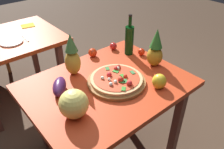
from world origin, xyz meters
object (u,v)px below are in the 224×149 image
at_px(pineapple_left, 155,50).
at_px(tomato_by_bottle, 113,46).
at_px(pizza_board, 116,82).
at_px(dinner_plate, 11,42).
at_px(tomato_beside_pepper, 93,53).
at_px(napkin_folded, 28,26).
at_px(background_table, 8,48).
at_px(pineapple_right, 72,57).
at_px(display_table, 107,93).
at_px(wine_bottle, 129,40).
at_px(tomato_near_board, 141,52).
at_px(eggplant, 59,86).
at_px(melon, 74,104).
at_px(pizza, 117,79).
at_px(knife_utensil, 25,38).
at_px(bell_pepper, 159,81).

relative_size(pineapple_left, tomato_by_bottle, 4.82).
relative_size(pizza_board, dinner_plate, 1.95).
distance_m(tomato_beside_pepper, napkin_folded, 1.05).
bearing_deg(background_table, pineapple_left, -59.46).
bearing_deg(pineapple_right, napkin_folded, 84.39).
bearing_deg(tomato_by_bottle, display_table, -135.38).
distance_m(pizza_board, wine_bottle, 0.48).
bearing_deg(pineapple_right, tomato_near_board, -12.14).
bearing_deg(pizza_board, eggplant, 154.17).
height_order(melon, tomato_near_board, melon).
xyz_separation_m(background_table, pizza_board, (0.36, -1.29, 0.12)).
distance_m(pineapple_right, melon, 0.47).
bearing_deg(dinner_plate, display_table, -75.24).
bearing_deg(melon, wine_bottle, 24.14).
distance_m(pizza, tomato_beside_pepper, 0.44).
bearing_deg(eggplant, melon, -99.74).
xyz_separation_m(tomato_by_bottle, tomato_near_board, (0.12, -0.24, -0.00)).
bearing_deg(tomato_beside_pepper, eggplant, -151.41).
bearing_deg(melon, knife_utensil, 80.75).
distance_m(wine_bottle, knife_utensil, 1.08).
distance_m(bell_pepper, dinner_plate, 1.50).
height_order(melon, tomato_by_bottle, melon).
relative_size(bell_pepper, dinner_plate, 0.51).
xyz_separation_m(display_table, background_table, (-0.31, 1.25, -0.01)).
height_order(pineapple_right, bell_pepper, pineapple_right).
bearing_deg(bell_pepper, display_table, 132.39).
bearing_deg(bell_pepper, tomato_beside_pepper, 98.48).
height_order(tomato_beside_pepper, tomato_by_bottle, tomato_beside_pepper).
height_order(dinner_plate, knife_utensil, dinner_plate).
relative_size(display_table, tomato_near_board, 18.91).
height_order(tomato_by_bottle, napkin_folded, tomato_by_bottle).
relative_size(pineapple_left, knife_utensil, 1.76).
distance_m(wine_bottle, melon, 0.87).
distance_m(wine_bottle, pineapple_left, 0.27).
distance_m(wine_bottle, dinner_plate, 1.16).
relative_size(pineapple_left, bell_pepper, 2.83).
bearing_deg(wine_bottle, napkin_folded, 109.95).
relative_size(tomato_by_bottle, dinner_plate, 0.30).
bearing_deg(knife_utensil, pizza, -75.69).
height_order(pineapple_left, tomato_by_bottle, pineapple_left).
height_order(pizza_board, napkin_folded, pizza_board).
bearing_deg(pizza_board, pizza, -57.78).
bearing_deg(display_table, tomato_near_board, 14.89).
bearing_deg(pineapple_right, tomato_beside_pepper, 24.33).
distance_m(pizza, tomato_near_board, 0.48).
distance_m(bell_pepper, tomato_near_board, 0.48).
distance_m(tomato_beside_pepper, knife_utensil, 0.80).
height_order(wine_bottle, melon, wine_bottle).
distance_m(eggplant, knife_utensil, 1.00).
height_order(display_table, knife_utensil, knife_utensil).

